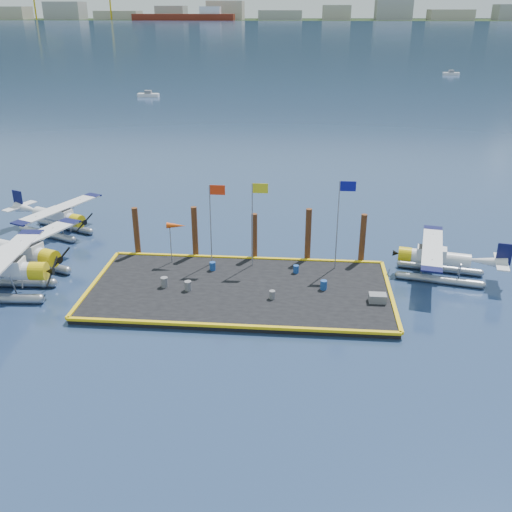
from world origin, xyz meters
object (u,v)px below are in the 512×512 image
Objects in this scene: seaplane_a at (1,273)px; piling_4 at (362,240)px; flagpole_red at (213,212)px; drum_0 at (164,282)px; seaplane_b at (23,254)px; drum_4 at (296,269)px; seaplane_d at (436,260)px; drum_2 at (324,285)px; piling_1 at (195,234)px; piling_0 at (137,233)px; seaplane_c at (57,218)px; flagpole_yellow at (255,212)px; crate at (377,298)px; drum_3 at (188,286)px; flagpole_blue at (341,212)px; drum_5 at (213,266)px; piling_2 at (254,238)px; drum_1 at (272,295)px; piling_3 at (308,236)px; windsock at (176,227)px.

piling_4 is at bearing 102.40° from seaplane_a.
drum_0 is at bearing -124.79° from flagpole_red.
seaplane_b is 19.54m from drum_4.
seaplane_d is 9.94m from drum_4.
piling_1 is at bearing 152.06° from drum_2.
piling_0 is 4.50m from piling_1.
flagpole_yellow reaches higher than seaplane_c.
crate is (-4.58, -4.95, -0.66)m from seaplane_d.
flagpole_red is at bearing -43.15° from piling_1.
piling_1 is (-0.60, 6.01, 1.37)m from drum_3.
piling_4 is (1.80, 1.60, -2.69)m from flagpole_blue.
drum_3 reaches higher than drum_5.
piling_1 is 1.11× the size of piling_2.
flagpole_blue is (23.29, -5.88, 3.30)m from seaplane_c.
flagpole_yellow is at bearing 106.91° from drum_1.
piling_4 reaches higher than seaplane_a.
flagpole_blue is 3.72m from piling_3.
drum_3 is at bearing -12.47° from drum_0.
flagpole_blue reaches higher than drum_2.
piling_0 is at bearing 180.00° from piling_2.
crate is at bearing -31.05° from flagpole_yellow.
piling_0 is at bearing 173.99° from flagpole_blue.
drum_5 is 11.92m from crate.
seaplane_d is 12.74× the size of drum_0.
drum_2 is 0.16× the size of piling_4.
seaplane_a reaches higher than seaplane_b.
piling_1 is 12.50m from piling_4.
crate is 0.29× the size of piling_2.
piling_0 is (-22.08, 1.65, 0.66)m from seaplane_d.
seaplane_b is at bearing 28.61° from seaplane_c.
crate is 6.81m from flagpole_blue.
flagpole_red is 1.58× the size of piling_2.
crate is 10.83m from piling_2.
piling_4 is at bearing 118.89° from seaplane_b.
seaplane_a is 1.70× the size of flagpole_red.
piling_1 reaches higher than drum_2.
flagpole_yellow reaches higher than windsock.
windsock is (-18.60, 0.05, 1.89)m from seaplane_d.
piling_1 is at bearing 122.49° from drum_5.
drum_1 is at bearing -8.34° from drum_0.
seaplane_a is 1.17× the size of seaplane_c.
drum_5 is at bearing -135.63° from piling_2.
flagpole_yellow is (3.00, 0.00, 0.12)m from flagpole_red.
flagpole_yellow is 6.00m from flagpole_blue.
flagpole_red reaches higher than piling_0.
drum_1 is 0.84× the size of drum_3.
seaplane_c is 16.73m from drum_3.
piling_0 is (-17.50, 6.59, 1.33)m from crate.
piling_3 is at bearing 22.85° from flagpole_yellow.
drum_3 is at bearing 177.29° from crate.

